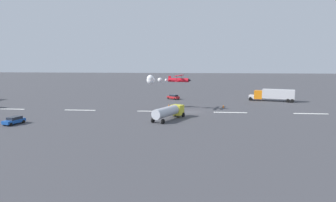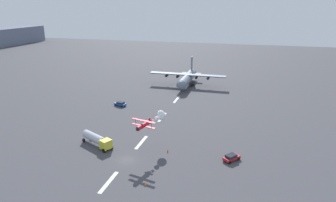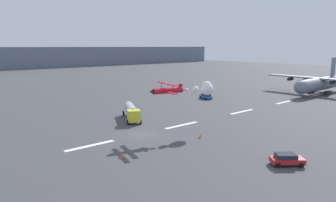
# 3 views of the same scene
# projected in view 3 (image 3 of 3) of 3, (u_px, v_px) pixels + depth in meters

# --- Properties ---
(ground_plane) EXTENTS (440.00, 440.00, 0.00)m
(ground_plane) POSITION_uv_depth(u_px,v_px,m) (141.00, 134.00, 52.23)
(ground_plane) COLOR #424247
(ground_plane) RESTS_ON ground
(runway_stripe_4) EXTENTS (8.00, 0.90, 0.01)m
(runway_stripe_4) POSITION_uv_depth(u_px,v_px,m) (90.00, 146.00, 46.24)
(runway_stripe_4) COLOR white
(runway_stripe_4) RESTS_ON ground
(runway_stripe_5) EXTENTS (8.00, 0.90, 0.01)m
(runway_stripe_5) POSITION_uv_depth(u_px,v_px,m) (182.00, 125.00, 58.22)
(runway_stripe_5) COLOR white
(runway_stripe_5) RESTS_ON ground
(runway_stripe_6) EXTENTS (8.00, 0.90, 0.01)m
(runway_stripe_6) POSITION_uv_depth(u_px,v_px,m) (242.00, 112.00, 70.19)
(runway_stripe_6) COLOR white
(runway_stripe_6) RESTS_ON ground
(runway_stripe_7) EXTENTS (8.00, 0.90, 0.01)m
(runway_stripe_7) POSITION_uv_depth(u_px,v_px,m) (284.00, 102.00, 82.16)
(runway_stripe_7) COLOR white
(runway_stripe_7) RESTS_ON ground
(runway_stripe_8) EXTENTS (8.00, 0.90, 0.01)m
(runway_stripe_8) POSITION_uv_depth(u_px,v_px,m) (316.00, 95.00, 94.13)
(runway_stripe_8) COLOR white
(runway_stripe_8) RESTS_ON ground
(cargo_transport_plane) EXTENTS (25.24, 33.33, 11.22)m
(cargo_transport_plane) POSITION_uv_depth(u_px,v_px,m) (317.00, 84.00, 94.39)
(cargo_transport_plane) COLOR slate
(cargo_transport_plane) RESTS_ON ground
(stunt_biplane_red) EXTENTS (11.83, 6.20, 2.52)m
(stunt_biplane_red) POSITION_uv_depth(u_px,v_px,m) (196.00, 89.00, 52.98)
(stunt_biplane_red) COLOR red
(fuel_tanker_truck) EXTENTS (6.63, 9.82, 2.90)m
(fuel_tanker_truck) POSITION_uv_depth(u_px,v_px,m) (131.00, 111.00, 62.49)
(fuel_tanker_truck) COLOR yellow
(fuel_tanker_truck) RESTS_ON ground
(followme_car_yellow) EXTENTS (4.29, 3.98, 1.52)m
(followme_car_yellow) POSITION_uv_depth(u_px,v_px,m) (287.00, 159.00, 38.55)
(followme_car_yellow) COLOR #B21E23
(followme_car_yellow) RESTS_ON ground
(airport_staff_sedan) EXTENTS (2.94, 4.58, 1.52)m
(airport_staff_sedan) POSITION_uv_depth(u_px,v_px,m) (206.00, 96.00, 87.23)
(airport_staff_sedan) COLOR #194CA5
(airport_staff_sedan) RESTS_ON ground
(traffic_cone_near) EXTENTS (0.44, 0.44, 0.75)m
(traffic_cone_near) POSITION_uv_depth(u_px,v_px,m) (122.00, 155.00, 41.22)
(traffic_cone_near) COLOR orange
(traffic_cone_near) RESTS_ON ground
(traffic_cone_far) EXTENTS (0.44, 0.44, 0.75)m
(traffic_cone_far) POSITION_uv_depth(u_px,v_px,m) (200.00, 136.00, 50.12)
(traffic_cone_far) COLOR orange
(traffic_cone_far) RESTS_ON ground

